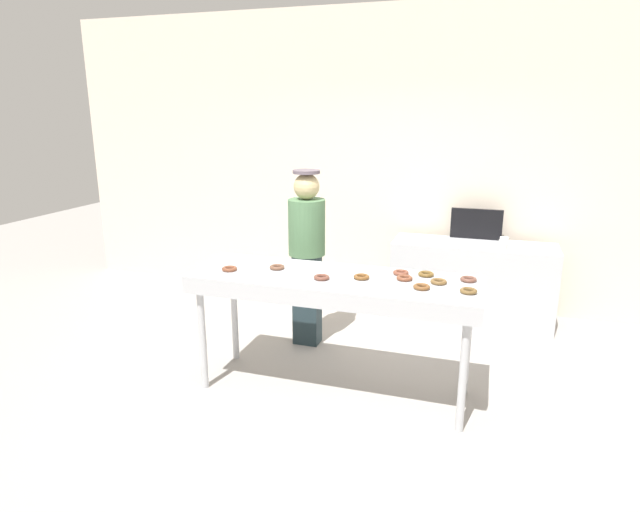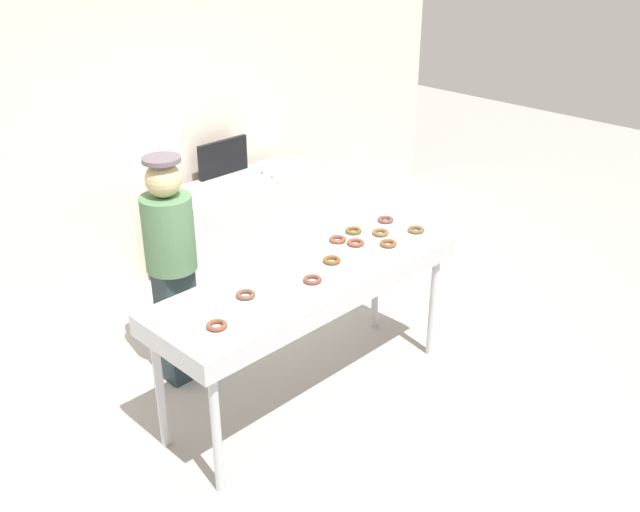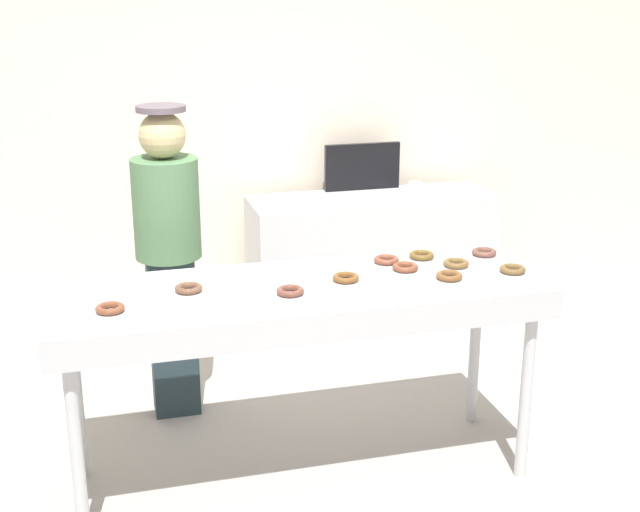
{
  "view_description": "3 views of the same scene",
  "coord_description": "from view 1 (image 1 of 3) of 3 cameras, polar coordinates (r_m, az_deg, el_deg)",
  "views": [
    {
      "loc": [
        1.09,
        -3.73,
        2.18
      ],
      "look_at": [
        -0.09,
        -0.08,
        1.13
      ],
      "focal_mm": 30.13,
      "sensor_mm": 36.0,
      "label": 1
    },
    {
      "loc": [
        -2.86,
        -2.95,
        3.1
      ],
      "look_at": [
        0.09,
        -0.01,
        1.05
      ],
      "focal_mm": 40.73,
      "sensor_mm": 36.0,
      "label": 2
    },
    {
      "loc": [
        -0.86,
        -3.54,
        2.27
      ],
      "look_at": [
        0.09,
        -0.01,
        1.09
      ],
      "focal_mm": 49.02,
      "sensor_mm": 36.0,
      "label": 3
    }
  ],
  "objects": [
    {
      "name": "prep_counter",
      "position": [
        5.87,
        15.77,
        -2.71
      ],
      "size": [
        1.65,
        0.55,
        0.85
      ],
      "primitive_type": "cube",
      "color": "#B7BABF",
      "rests_on": "ground"
    },
    {
      "name": "menu_display",
      "position": [
        5.94,
        16.27,
        3.3
      ],
      "size": [
        0.53,
        0.04,
        0.32
      ],
      "primitive_type": "cube",
      "color": "black",
      "rests_on": "prep_counter"
    },
    {
      "name": "worker_baker",
      "position": [
        4.96,
        -1.4,
        0.96
      ],
      "size": [
        0.34,
        0.34,
        1.66
      ],
      "rotation": [
        0.0,
        0.0,
        3.11
      ],
      "color": "#223237",
      "rests_on": "ground"
    },
    {
      "name": "chocolate_donut_3",
      "position": [
        3.99,
        12.5,
        -2.67
      ],
      "size": [
        0.12,
        0.12,
        0.03
      ],
      "primitive_type": "torus",
      "rotation": [
        0.0,
        0.0,
        0.01
      ],
      "color": "brown",
      "rests_on": "fryer_conveyor"
    },
    {
      "name": "chocolate_donut_10",
      "position": [
        3.99,
        0.17,
        -2.28
      ],
      "size": [
        0.13,
        0.13,
        0.03
      ],
      "primitive_type": "torus",
      "rotation": [
        0.0,
        0.0,
        0.09
      ],
      "color": "brown",
      "rests_on": "fryer_conveyor"
    },
    {
      "name": "chocolate_donut_5",
      "position": [
        4.26,
        -4.59,
        -1.18
      ],
      "size": [
        0.16,
        0.16,
        0.03
      ],
      "primitive_type": "torus",
      "rotation": [
        0.0,
        0.0,
        2.73
      ],
      "color": "brown",
      "rests_on": "fryer_conveyor"
    },
    {
      "name": "chocolate_donut_0",
      "position": [
        4.1,
        15.49,
        -2.39
      ],
      "size": [
        0.12,
        0.12,
        0.03
      ],
      "primitive_type": "torus",
      "rotation": [
        0.0,
        0.0,
        1.53
      ],
      "color": "brown",
      "rests_on": "fryer_conveyor"
    },
    {
      "name": "chocolate_donut_8",
      "position": [
        3.85,
        10.75,
        -3.24
      ],
      "size": [
        0.17,
        0.17,
        0.03
      ],
      "primitive_type": "torus",
      "rotation": [
        0.0,
        0.0,
        0.84
      ],
      "color": "brown",
      "rests_on": "fryer_conveyor"
    },
    {
      "name": "fryer_conveyor",
      "position": [
        4.1,
        1.51,
        -3.18
      ],
      "size": [
        2.2,
        0.72,
        0.96
      ],
      "color": "#B7BABF",
      "rests_on": "ground"
    },
    {
      "name": "paper_cup_0",
      "position": [
        5.55,
        18.85,
        1.1
      ],
      "size": [
        0.08,
        0.08,
        0.1
      ],
      "primitive_type": "cylinder",
      "color": "white",
      "rests_on": "prep_counter"
    },
    {
      "name": "ground_plane",
      "position": [
        4.45,
        1.43,
        -13.98
      ],
      "size": [
        16.0,
        16.0,
        0.0
      ],
      "primitive_type": "plane",
      "color": "#9E9993"
    },
    {
      "name": "back_wall",
      "position": [
        6.17,
        7.74,
        10.09
      ],
      "size": [
        8.0,
        0.12,
        3.27
      ],
      "primitive_type": "cube",
      "color": "beige",
      "rests_on": "ground"
    },
    {
      "name": "paper_cup_1",
      "position": [
        5.7,
        18.95,
        1.44
      ],
      "size": [
        0.08,
        0.08,
        0.1
      ],
      "primitive_type": "cylinder",
      "color": "white",
      "rests_on": "prep_counter"
    },
    {
      "name": "chocolate_donut_2",
      "position": [
        4.15,
        8.58,
        -1.76
      ],
      "size": [
        0.14,
        0.14,
        0.03
      ],
      "primitive_type": "torus",
      "rotation": [
        0.0,
        0.0,
        2.98
      ],
      "color": "brown",
      "rests_on": "fryer_conveyor"
    },
    {
      "name": "chocolate_donut_9",
      "position": [
        4.15,
        11.2,
        -1.89
      ],
      "size": [
        0.13,
        0.13,
        0.03
      ],
      "primitive_type": "torus",
      "rotation": [
        0.0,
        0.0,
        0.12
      ],
      "color": "brown",
      "rests_on": "fryer_conveyor"
    },
    {
      "name": "chocolate_donut_1",
      "position": [
        4.02,
        4.44,
        -2.21
      ],
      "size": [
        0.14,
        0.14,
        0.03
      ],
      "primitive_type": "torus",
      "rotation": [
        0.0,
        0.0,
        1.36
      ],
      "color": "brown",
      "rests_on": "fryer_conveyor"
    },
    {
      "name": "chocolate_donut_7",
      "position": [
        4.03,
        8.96,
        -2.32
      ],
      "size": [
        0.13,
        0.13,
        0.03
      ],
      "primitive_type": "torus",
      "rotation": [
        0.0,
        0.0,
        3.01
      ],
      "color": "brown",
      "rests_on": "fryer_conveyor"
    },
    {
      "name": "chocolate_donut_4",
      "position": [
        3.84,
        15.5,
        -3.6
      ],
      "size": [
        0.14,
        0.14,
        0.03
      ],
      "primitive_type": "torus",
      "rotation": [
        0.0,
        0.0,
        1.43
      ],
      "color": "brown",
      "rests_on": "fryer_conveyor"
    },
    {
      "name": "chocolate_donut_6",
      "position": [
        4.27,
        -9.6,
        -1.34
      ],
      "size": [
        0.17,
        0.17,
        0.03
      ],
      "primitive_type": "torus",
      "rotation": [
        0.0,
        0.0,
        0.88
      ],
      "color": "brown",
      "rests_on": "fryer_conveyor"
    }
  ]
}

